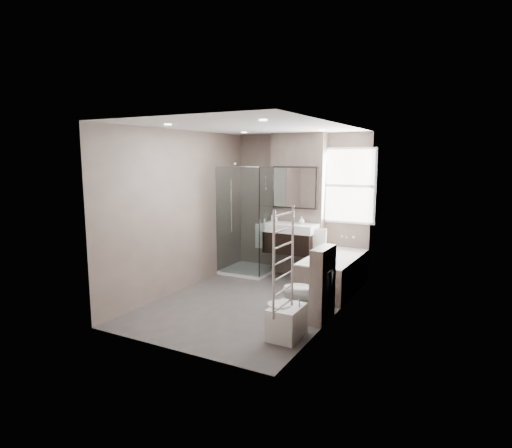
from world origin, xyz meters
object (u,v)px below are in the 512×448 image
Objects in this scene: vanity at (290,238)px; bidet at (286,321)px; bathtub at (334,271)px; toilet at (306,292)px.

vanity is 1.85× the size of bidet.
vanity is 2.66m from bidet.
vanity is 1.07m from bathtub.
bathtub is 3.12× the size of bidet.
toilet is at bearing 93.32° from bidet.
bidet is (0.04, -0.76, -0.14)m from toilet.
toilet reaches higher than bathtub.
vanity is 0.59× the size of bathtub.
bidet is (1.01, -2.41, -0.53)m from vanity.
vanity reaches higher than bidet.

